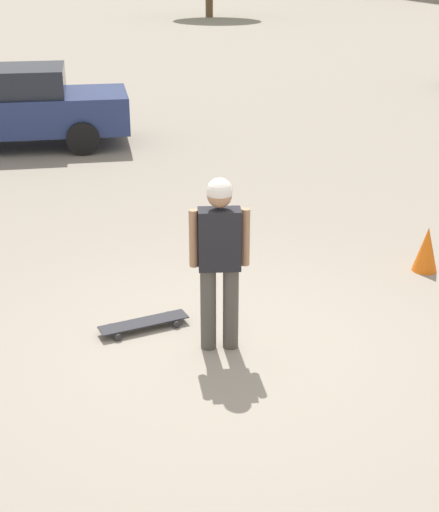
{
  "coord_description": "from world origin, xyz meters",
  "views": [
    {
      "loc": [
        -5.59,
        1.56,
        3.35
      ],
      "look_at": [
        0.0,
        0.0,
        0.92
      ],
      "focal_mm": 50.0,
      "sensor_mm": 36.0,
      "label": 1
    }
  ],
  "objects_px": {
    "person": "(219,252)",
    "skateboard": "(144,323)",
    "car_parked_near": "(6,107)",
    "traffic_cone": "(426,249)"
  },
  "relations": [
    {
      "from": "person",
      "to": "skateboard",
      "type": "bearing_deg",
      "value": 151.2
    },
    {
      "from": "skateboard",
      "to": "car_parked_near",
      "type": "distance_m",
      "value": 8.07
    },
    {
      "from": "car_parked_near",
      "to": "traffic_cone",
      "type": "height_order",
      "value": "car_parked_near"
    },
    {
      "from": "skateboard",
      "to": "car_parked_near",
      "type": "xyz_separation_m",
      "value": [
        7.95,
        1.2,
        0.7
      ]
    },
    {
      "from": "person",
      "to": "car_parked_near",
      "type": "height_order",
      "value": "person"
    },
    {
      "from": "skateboard",
      "to": "car_parked_near",
      "type": "height_order",
      "value": "car_parked_near"
    },
    {
      "from": "car_parked_near",
      "to": "traffic_cone",
      "type": "distance_m",
      "value": 8.74
    },
    {
      "from": "person",
      "to": "car_parked_near",
      "type": "bearing_deg",
      "value": 114.01
    },
    {
      "from": "car_parked_near",
      "to": "traffic_cone",
      "type": "xyz_separation_m",
      "value": [
        -7.42,
        -4.59,
        -0.5
      ]
    },
    {
      "from": "person",
      "to": "skateboard",
      "type": "height_order",
      "value": "person"
    }
  ]
}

